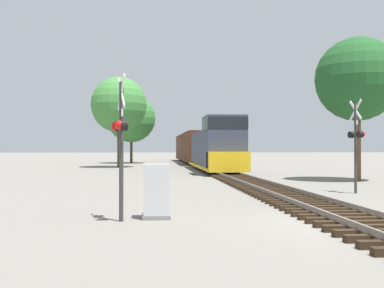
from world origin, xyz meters
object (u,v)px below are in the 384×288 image
(tree_far_right, at_px, (357,79))
(tree_deep_background, at_px, (131,118))
(crossing_signal_near, at_px, (120,134))
(crossing_signal_far, at_px, (356,139))
(freight_train, at_px, (198,148))
(relay_cabinet, at_px, (156,192))
(tree_mid_background, at_px, (119,105))

(tree_far_right, height_order, tree_deep_background, tree_deep_background)
(crossing_signal_near, bearing_deg, crossing_signal_far, 110.18)
(freight_train, bearing_deg, relay_cabinet, -97.35)
(relay_cabinet, height_order, tree_mid_background, tree_mid_background)
(crossing_signal_near, xyz_separation_m, relay_cabinet, (0.98, 0.42, -1.61))
(crossing_signal_near, xyz_separation_m, crossing_signal_far, (9.87, 6.84, 0.04))
(crossing_signal_far, distance_m, tree_far_right, 8.83)
(tree_far_right, bearing_deg, crossing_signal_near, -133.56)
(crossing_signal_near, height_order, crossing_signal_far, crossing_signal_far)
(tree_mid_background, bearing_deg, crossing_signal_far, -65.84)
(crossing_signal_far, height_order, relay_cabinet, crossing_signal_far)
(crossing_signal_far, relative_size, tree_far_right, 0.47)
(tree_far_right, height_order, tree_mid_background, tree_mid_background)
(freight_train, xyz_separation_m, crossing_signal_far, (3.66, -34.12, 0.40))
(crossing_signal_near, height_order, relay_cabinet, crossing_signal_near)
(tree_mid_background, bearing_deg, crossing_signal_near, -85.67)
(crossing_signal_near, bearing_deg, relay_cabinet, 98.70)
(crossing_signal_far, distance_m, relay_cabinet, 11.08)
(freight_train, relative_size, tree_mid_background, 4.85)
(freight_train, height_order, tree_far_right, tree_far_right)
(crossing_signal_far, relative_size, relay_cabinet, 2.69)
(tree_mid_background, xyz_separation_m, tree_deep_background, (0.66, 13.12, -0.53))
(freight_train, xyz_separation_m, relay_cabinet, (-5.23, -40.54, -1.26))
(crossing_signal_near, bearing_deg, tree_mid_background, 169.78)
(tree_mid_background, height_order, tree_deep_background, tree_mid_background)
(tree_deep_background, bearing_deg, crossing_signal_far, -73.89)
(relay_cabinet, xyz_separation_m, tree_deep_background, (-2.95, 47.38, 5.22))
(freight_train, distance_m, crossing_signal_far, 34.32)
(tree_mid_background, bearing_deg, freight_train, 35.41)
(crossing_signal_near, distance_m, tree_mid_background, 35.03)
(relay_cabinet, bearing_deg, tree_far_right, 47.75)
(tree_deep_background, bearing_deg, crossing_signal_near, -87.64)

